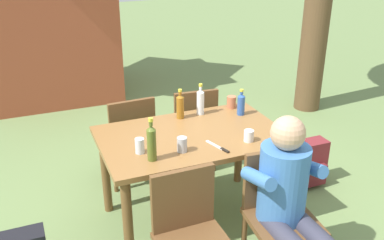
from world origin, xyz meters
TOP-DOWN VIEW (x-y plane):
  - ground_plane at (0.00, 0.00)m, footprint 24.00×24.00m
  - dining_table at (0.00, 0.00)m, footprint 1.41×0.89m
  - chair_near_right at (0.33, -0.75)m, footprint 0.48×0.48m
  - chair_near_left at (-0.32, -0.75)m, footprint 0.44×0.44m
  - chair_far_left at (-0.31, 0.75)m, footprint 0.46×0.46m
  - chair_far_right at (0.31, 0.75)m, footprint 0.47×0.47m
  - person_in_white_shirt at (0.32, -0.86)m, footprint 0.47×0.61m
  - bottle_olive at (-0.40, -0.27)m, footprint 0.06×0.06m
  - bottle_blue at (0.53, 0.20)m, footprint 0.06×0.06m
  - bottle_amber at (0.03, 0.33)m, footprint 0.06×0.06m
  - bottle_clear at (0.22, 0.34)m, footprint 0.06×0.06m
  - cup_steel at (-0.17, -0.23)m, footprint 0.07×0.07m
  - cup_white at (0.35, -0.27)m, footprint 0.07×0.07m
  - cup_glass at (-0.45, -0.14)m, footprint 0.07×0.07m
  - cup_terracotta at (0.53, 0.37)m, footprint 0.08×0.08m
  - table_knife at (0.09, -0.28)m, footprint 0.09×0.24m
  - backpack_by_near_side at (1.22, 0.06)m, footprint 0.31×0.22m

SIDE VIEW (x-z plane):
  - ground_plane at x=0.00m, z-range 0.00..0.00m
  - backpack_by_near_side at x=1.22m, z-range -0.01..0.43m
  - chair_near_right at x=0.33m, z-range 0.05..0.92m
  - chair_near_left at x=-0.32m, z-range 0.05..0.92m
  - chair_far_left at x=-0.31m, z-range 0.05..0.92m
  - chair_far_right at x=0.31m, z-range 0.05..0.92m
  - person_in_white_shirt at x=0.32m, z-range 0.07..1.25m
  - dining_table at x=0.00m, z-range 0.28..1.05m
  - table_knife at x=0.09m, z-range 0.77..0.78m
  - cup_white at x=0.35m, z-range 0.77..0.86m
  - cup_terracotta at x=0.53m, z-range 0.77..0.88m
  - cup_steel at x=-0.17m, z-range 0.77..0.88m
  - cup_glass at x=-0.45m, z-range 0.77..0.88m
  - bottle_blue at x=0.53m, z-range 0.76..0.98m
  - bottle_amber at x=0.03m, z-range 0.76..1.01m
  - bottle_clear at x=0.22m, z-range 0.75..1.03m
  - bottle_olive at x=-0.40m, z-range 0.75..1.06m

